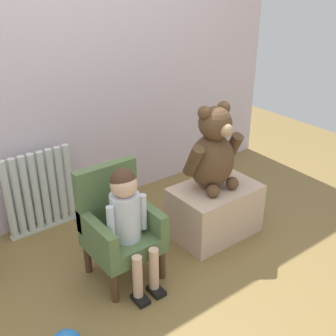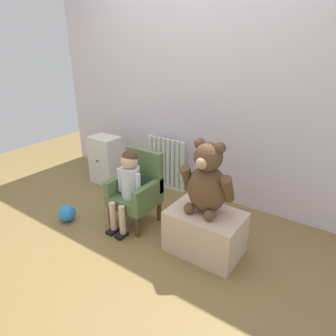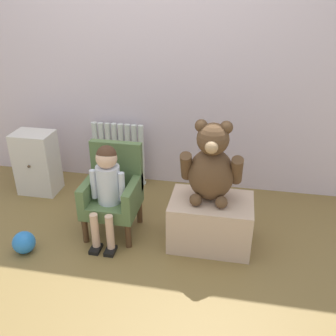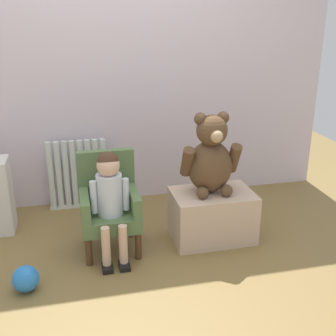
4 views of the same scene
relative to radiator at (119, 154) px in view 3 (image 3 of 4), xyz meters
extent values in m
plane|color=olive|center=(0.31, -1.13, -0.29)|extent=(6.00, 6.00, 0.00)
cube|color=silver|center=(0.31, 0.12, 0.91)|extent=(3.80, 0.05, 2.40)
cylinder|color=silver|center=(-0.22, 0.00, 0.01)|extent=(0.05, 0.05, 0.57)
cylinder|color=silver|center=(-0.15, 0.00, 0.01)|extent=(0.05, 0.05, 0.57)
cylinder|color=silver|center=(-0.09, 0.00, 0.01)|extent=(0.05, 0.05, 0.57)
cylinder|color=silver|center=(-0.03, 0.00, 0.01)|extent=(0.05, 0.05, 0.57)
cylinder|color=silver|center=(0.03, 0.00, 0.01)|extent=(0.05, 0.05, 0.57)
cylinder|color=silver|center=(0.09, 0.00, 0.01)|extent=(0.05, 0.05, 0.57)
cylinder|color=silver|center=(0.16, 0.00, 0.01)|extent=(0.05, 0.05, 0.57)
cylinder|color=silver|center=(0.22, 0.00, 0.01)|extent=(0.05, 0.05, 0.57)
cube|color=silver|center=(0.00, 0.00, -0.28)|extent=(0.50, 0.05, 0.02)
cube|color=silver|center=(-0.67, -0.29, -0.01)|extent=(0.34, 0.24, 0.57)
sphere|color=#4C3823|center=(-0.67, -0.43, 0.02)|extent=(0.02, 0.02, 0.02)
cube|color=#526C40|center=(0.19, -0.77, -0.05)|extent=(0.39, 0.38, 0.10)
cube|color=#526C40|center=(0.19, -0.61, 0.20)|extent=(0.39, 0.06, 0.38)
cube|color=#526C40|center=(0.02, -0.77, 0.07)|extent=(0.06, 0.38, 0.14)
cube|color=#526C40|center=(0.35, -0.77, 0.07)|extent=(0.06, 0.38, 0.14)
cylinder|color=#4C331E|center=(0.03, -0.93, -0.19)|extent=(0.04, 0.04, 0.20)
cylinder|color=#4C331E|center=(0.35, -0.93, -0.19)|extent=(0.04, 0.04, 0.20)
cylinder|color=#4C331E|center=(0.03, -0.61, -0.19)|extent=(0.04, 0.04, 0.20)
cylinder|color=#4C331E|center=(0.35, -0.61, -0.19)|extent=(0.04, 0.04, 0.20)
cylinder|color=silver|center=(0.19, -0.81, 0.14)|extent=(0.17, 0.17, 0.28)
sphere|color=#D8AD8E|center=(0.19, -0.81, 0.35)|extent=(0.15, 0.15, 0.15)
sphere|color=#472D1E|center=(0.19, -0.80, 0.37)|extent=(0.14, 0.14, 0.14)
cylinder|color=#D8AD8E|center=(0.13, -1.00, -0.13)|extent=(0.06, 0.06, 0.27)
cube|color=black|center=(0.13, -1.02, -0.28)|extent=(0.07, 0.11, 0.03)
cylinder|color=#D8AD8E|center=(0.24, -1.00, -0.13)|extent=(0.06, 0.06, 0.27)
cube|color=black|center=(0.24, -1.02, -0.28)|extent=(0.07, 0.11, 0.03)
cylinder|color=silver|center=(0.08, -0.83, 0.14)|extent=(0.04, 0.04, 0.22)
cylinder|color=silver|center=(0.29, -0.83, 0.14)|extent=(0.04, 0.04, 0.22)
cube|color=#C9AA90|center=(0.92, -0.77, -0.11)|extent=(0.58, 0.39, 0.36)
ellipsoid|color=brown|center=(0.90, -0.74, 0.25)|extent=(0.31, 0.27, 0.37)
sphere|color=brown|center=(0.90, -0.75, 0.52)|extent=(0.21, 0.21, 0.21)
sphere|color=tan|center=(0.90, -0.85, 0.50)|extent=(0.09, 0.09, 0.09)
sphere|color=brown|center=(0.82, -0.74, 0.60)|extent=(0.09, 0.09, 0.09)
sphere|color=brown|center=(0.98, -0.74, 0.60)|extent=(0.09, 0.09, 0.09)
cylinder|color=brown|center=(0.73, -0.75, 0.31)|extent=(0.08, 0.16, 0.23)
cylinder|color=brown|center=(1.07, -0.75, 0.31)|extent=(0.08, 0.16, 0.23)
sphere|color=brown|center=(0.82, -0.85, 0.11)|extent=(0.09, 0.09, 0.09)
sphere|color=brown|center=(0.99, -0.85, 0.11)|extent=(0.09, 0.09, 0.09)
sphere|color=blue|center=(-0.36, -1.12, -0.21)|extent=(0.16, 0.16, 0.16)
camera|label=1|loc=(-0.83, -2.54, 1.42)|focal=45.00mm
camera|label=2|loc=(1.82, -2.57, 1.30)|focal=32.00mm
camera|label=3|loc=(1.04, -3.01, 1.43)|focal=40.00mm
camera|label=4|loc=(-0.02, -3.37, 1.25)|focal=45.00mm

